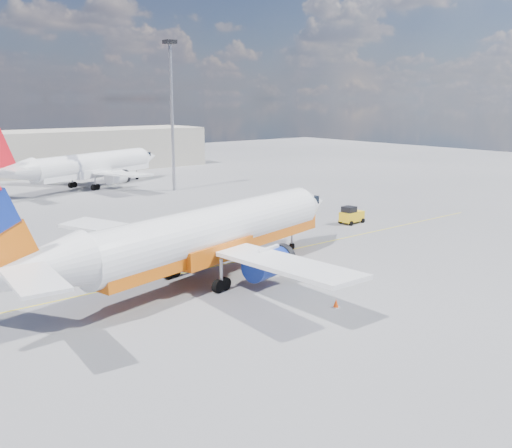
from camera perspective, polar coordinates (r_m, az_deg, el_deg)
ground at (r=47.79m, az=0.40°, el=-4.52°), size 240.00×240.00×0.00m
taxi_line at (r=50.06m, az=-1.77°, el=-3.73°), size 70.00×0.15×0.01m
terminal_main at (r=115.94m, az=-21.80°, el=6.62°), size 70.00×14.00×8.00m
main_jet at (r=43.89m, az=-5.23°, el=-1.12°), size 36.64×28.07×11.06m
second_jet at (r=94.52m, az=-16.52°, el=5.58°), size 34.47×26.05×10.55m
gse_tug at (r=65.81m, az=9.50°, el=0.87°), size 2.95×1.95×2.02m
traffic_cone at (r=39.53m, az=8.00°, el=-7.87°), size 0.43×0.43×0.61m
floodlight_mast at (r=88.60m, az=-8.44°, el=11.96°), size 1.64×1.64×22.40m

